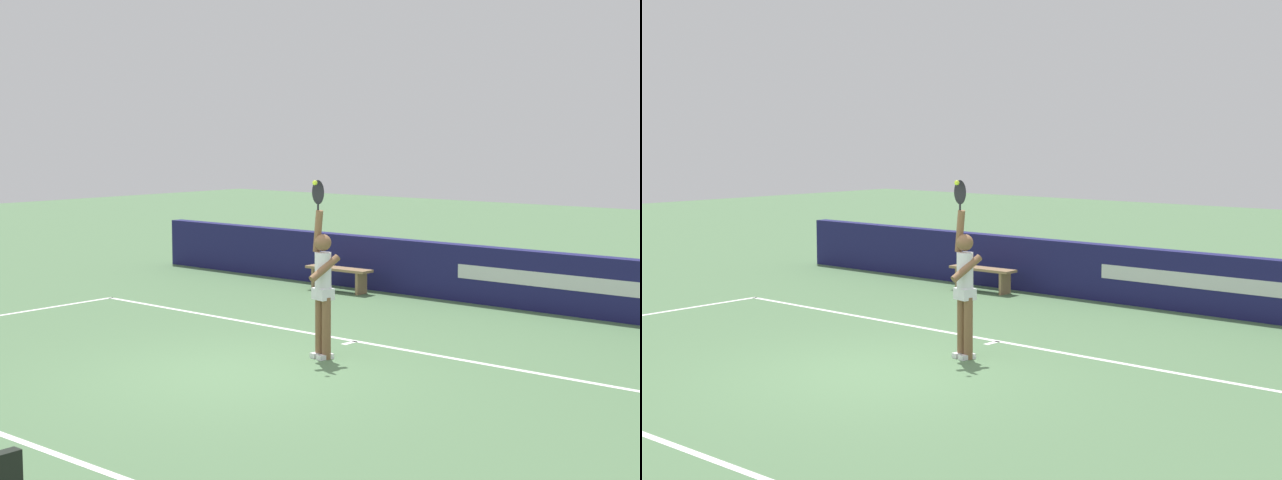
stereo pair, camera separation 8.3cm
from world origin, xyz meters
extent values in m
plane|color=#4E734A|center=(0.00, 0.00, 0.00)|extent=(60.00, 60.00, 0.00)
cube|color=white|center=(0.00, 2.57, 0.00)|extent=(12.00, 0.10, 0.00)
cube|color=white|center=(0.00, -3.43, 0.00)|extent=(12.00, 0.10, 0.00)
cube|color=white|center=(0.00, 2.42, 0.00)|extent=(0.10, 0.30, 0.00)
cube|color=#191951|center=(0.00, 6.69, 0.53)|extent=(17.53, 0.30, 1.07)
cube|color=silver|center=(1.39, 6.54, 0.59)|extent=(4.16, 0.01, 0.26)
cylinder|color=brown|center=(0.40, 1.39, 0.44)|extent=(0.13, 0.13, 0.88)
cylinder|color=brown|center=(0.25, 1.42, 0.44)|extent=(0.13, 0.13, 0.88)
cube|color=white|center=(0.40, 1.37, 0.04)|extent=(0.15, 0.26, 0.07)
cube|color=white|center=(0.25, 1.40, 0.04)|extent=(0.15, 0.26, 0.07)
cylinder|color=white|center=(0.33, 1.41, 1.19)|extent=(0.23, 0.23, 0.62)
cube|color=white|center=(0.33, 1.41, 0.92)|extent=(0.31, 0.27, 0.16)
sphere|color=brown|center=(0.33, 1.41, 1.64)|extent=(0.23, 0.23, 0.23)
cylinder|color=brown|center=(0.22, 1.43, 1.79)|extent=(0.20, 0.14, 0.59)
cylinder|color=brown|center=(0.43, 1.32, 1.29)|extent=(0.21, 0.51, 0.36)
ellipsoid|color=black|center=(0.22, 1.43, 2.33)|extent=(0.29, 0.09, 0.35)
cylinder|color=black|center=(0.22, 1.43, 2.14)|extent=(0.03, 0.03, 0.18)
sphere|color=#C8E731|center=(0.28, 1.30, 2.47)|extent=(0.07, 0.07, 0.07)
cube|color=#94734F|center=(-3.14, 6.00, 0.45)|extent=(1.46, 0.41, 0.05)
cube|color=#94734F|center=(-3.69, 5.99, 0.23)|extent=(0.07, 0.32, 0.45)
cube|color=#94734F|center=(-2.59, 6.02, 0.23)|extent=(0.07, 0.32, 0.45)
camera|label=1|loc=(8.93, -8.78, 3.15)|focal=54.28mm
camera|label=2|loc=(8.99, -8.73, 3.15)|focal=54.28mm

